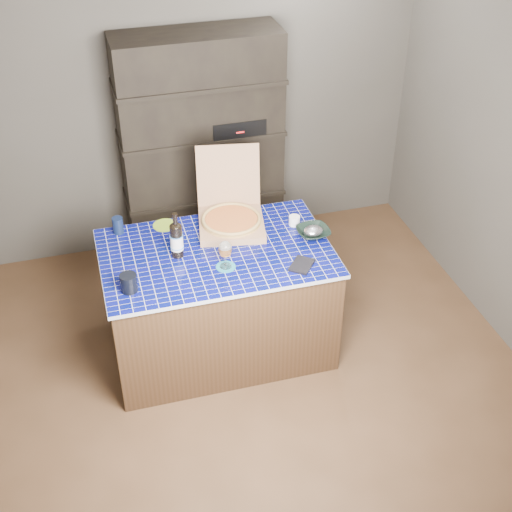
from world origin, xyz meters
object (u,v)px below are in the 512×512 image
object	(u,v)px
pizza_box	(231,217)
dvd_case	(302,265)
kitchen_island	(218,300)
bowl	(313,233)
mead_bottle	(177,239)
wine_glass	(225,250)

from	to	relation	value
pizza_box	dvd_case	size ratio (longest dim) A/B	3.46
kitchen_island	bowl	bearing A→B (deg)	0.16
kitchen_island	dvd_case	bearing A→B (deg)	-31.53
mead_bottle	wine_glass	bearing A→B (deg)	-38.18
pizza_box	bowl	xyz separation A→B (m)	(0.48, -0.27, -0.04)
kitchen_island	mead_bottle	xyz separation A→B (m)	(-0.24, 0.03, 0.52)
kitchen_island	pizza_box	bearing A→B (deg)	58.12
mead_bottle	dvd_case	world-z (taller)	mead_bottle
wine_glass	bowl	bearing A→B (deg)	15.42
pizza_box	kitchen_island	bearing A→B (deg)	-111.81
dvd_case	kitchen_island	bearing A→B (deg)	-172.62
kitchen_island	dvd_case	world-z (taller)	dvd_case
kitchen_island	bowl	size ratio (longest dim) A/B	6.88
kitchen_island	wine_glass	xyz separation A→B (m)	(0.02, -0.18, 0.53)
bowl	wine_glass	bearing A→B (deg)	-164.58
mead_bottle	bowl	size ratio (longest dim) A/B	1.46
wine_glass	mead_bottle	bearing A→B (deg)	141.82
wine_glass	bowl	xyz separation A→B (m)	(0.63, 0.17, -0.10)
pizza_box	dvd_case	distance (m)	0.64
pizza_box	wine_glass	size ratio (longest dim) A/B	3.18
mead_bottle	dvd_case	bearing A→B (deg)	-24.29
dvd_case	bowl	size ratio (longest dim) A/B	0.80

